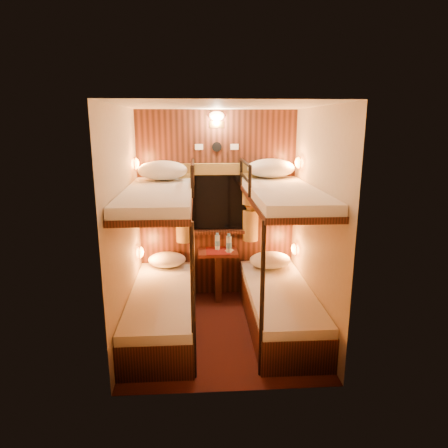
{
  "coord_description": "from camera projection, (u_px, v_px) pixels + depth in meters",
  "views": [
    {
      "loc": [
        -0.24,
        -4.01,
        2.23
      ],
      "look_at": [
        0.03,
        0.15,
        1.18
      ],
      "focal_mm": 32.0,
      "sensor_mm": 36.0,
      "label": 1
    }
  ],
  "objects": [
    {
      "name": "bottle_left",
      "position": [
        217.0,
        242.0,
        5.13
      ],
      "size": [
        0.07,
        0.07,
        0.23
      ],
      "rotation": [
        0.0,
        0.0,
        -0.35
      ],
      "color": "#99BFE5",
      "rests_on": "table"
    },
    {
      "name": "bottle_right",
      "position": [
        229.0,
        244.0,
        5.02
      ],
      "size": [
        0.07,
        0.07,
        0.25
      ],
      "rotation": [
        0.0,
        0.0,
        0.39
      ],
      "color": "#99BFE5",
      "rests_on": "table"
    },
    {
      "name": "reading_lamps",
      "position": [
        218.0,
        208.0,
        4.81
      ],
      "size": [
        2.0,
        0.2,
        1.25
      ],
      "color": "orange",
      "rests_on": "wall_left"
    },
    {
      "name": "bunk_right",
      "position": [
        280.0,
        279.0,
        4.41
      ],
      "size": [
        0.72,
        1.9,
        1.82
      ],
      "color": "black",
      "rests_on": "floor"
    },
    {
      "name": "back_fixtures",
      "position": [
        217.0,
        122.0,
        4.86
      ],
      "size": [
        0.54,
        0.09,
        0.48
      ],
      "color": "black",
      "rests_on": "back_panel"
    },
    {
      "name": "bunk_left",
      "position": [
        162.0,
        282.0,
        4.33
      ],
      "size": [
        0.72,
        1.9,
        1.82
      ],
      "color": "black",
      "rests_on": "floor"
    },
    {
      "name": "wall_right",
      "position": [
        316.0,
        224.0,
        4.21
      ],
      "size": [
        0.0,
        2.4,
        2.4
      ],
      "primitive_type": "plane",
      "rotation": [
        1.57,
        0.0,
        -1.57
      ],
      "color": "#C6B293",
      "rests_on": "floor"
    },
    {
      "name": "wall_left",
      "position": [
        124.0,
        227.0,
        4.08
      ],
      "size": [
        0.0,
        2.4,
        2.4
      ],
      "primitive_type": "plane",
      "rotation": [
        1.57,
        0.0,
        1.57
      ],
      "color": "#C6B293",
      "rests_on": "floor"
    },
    {
      "name": "curtains",
      "position": [
        217.0,
        202.0,
        5.07
      ],
      "size": [
        1.1,
        0.22,
        1.0
      ],
      "color": "olive",
      "rests_on": "back_panel"
    },
    {
      "name": "pillow_lower_left",
      "position": [
        167.0,
        260.0,
        5.07
      ],
      "size": [
        0.48,
        0.34,
        0.19
      ],
      "primitive_type": "ellipsoid",
      "color": "white",
      "rests_on": "bunk_left"
    },
    {
      "name": "window",
      "position": [
        217.0,
        208.0,
        5.12
      ],
      "size": [
        1.0,
        0.12,
        0.79
      ],
      "color": "black",
      "rests_on": "back_panel"
    },
    {
      "name": "sachet_b",
      "position": [
        231.0,
        250.0,
        5.12
      ],
      "size": [
        0.08,
        0.07,
        0.0
      ],
      "primitive_type": "cube",
      "rotation": [
        0.0,
        0.0,
        0.52
      ],
      "color": "silver",
      "rests_on": "table"
    },
    {
      "name": "floor",
      "position": [
        222.0,
        330.0,
        4.44
      ],
      "size": [
        2.1,
        2.1,
        0.0
      ],
      "primitive_type": "plane",
      "color": "#3A110F",
      "rests_on": "ground"
    },
    {
      "name": "back_panel",
      "position": [
        217.0,
        206.0,
        5.14
      ],
      "size": [
        2.0,
        0.03,
        2.4
      ],
      "primitive_type": "cube",
      "color": "black",
      "rests_on": "floor"
    },
    {
      "name": "pillow_upper_right",
      "position": [
        271.0,
        168.0,
        4.86
      ],
      "size": [
        0.59,
        0.42,
        0.23
      ],
      "primitive_type": "ellipsoid",
      "color": "white",
      "rests_on": "bunk_right"
    },
    {
      "name": "wall_back",
      "position": [
        217.0,
        206.0,
        5.16
      ],
      "size": [
        2.4,
        0.0,
        2.4
      ],
      "primitive_type": "plane",
      "rotation": [
        1.57,
        0.0,
        0.0
      ],
      "color": "#C6B293",
      "rests_on": "floor"
    },
    {
      "name": "table",
      "position": [
        218.0,
        268.0,
        5.16
      ],
      "size": [
        0.5,
        0.34,
        0.66
      ],
      "color": "maroon",
      "rests_on": "floor"
    },
    {
      "name": "ceiling",
      "position": [
        222.0,
        105.0,
        3.85
      ],
      "size": [
        2.1,
        2.1,
        0.0
      ],
      "primitive_type": "plane",
      "rotation": [
        3.14,
        0.0,
        0.0
      ],
      "color": "silver",
      "rests_on": "wall_back"
    },
    {
      "name": "sachet_a",
      "position": [
        229.0,
        251.0,
        5.09
      ],
      "size": [
        0.1,
        0.09,
        0.01
      ],
      "primitive_type": "cube",
      "rotation": [
        0.0,
        0.0,
        -0.42
      ],
      "color": "silver",
      "rests_on": "table"
    },
    {
      "name": "wall_front",
      "position": [
        230.0,
        259.0,
        3.13
      ],
      "size": [
        2.4,
        0.0,
        2.4
      ],
      "primitive_type": "plane",
      "rotation": [
        -1.57,
        0.0,
        0.0
      ],
      "color": "#C6B293",
      "rests_on": "floor"
    },
    {
      "name": "pillow_upper_left",
      "position": [
        163.0,
        170.0,
        4.65
      ],
      "size": [
        0.58,
        0.41,
        0.23
      ],
      "primitive_type": "ellipsoid",
      "color": "white",
      "rests_on": "bunk_left"
    },
    {
      "name": "pillow_lower_right",
      "position": [
        270.0,
        260.0,
        5.03
      ],
      "size": [
        0.52,
        0.37,
        0.2
      ],
      "primitive_type": "ellipsoid",
      "color": "white",
      "rests_on": "bunk_right"
    }
  ]
}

